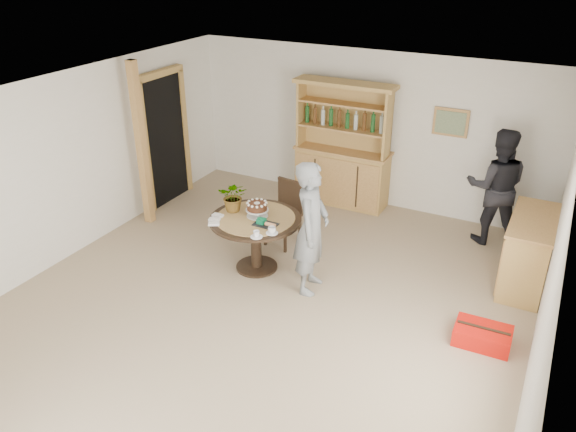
{
  "coord_description": "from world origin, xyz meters",
  "views": [
    {
      "loc": [
        2.87,
        -4.81,
        4.03
      ],
      "look_at": [
        0.12,
        0.48,
        1.05
      ],
      "focal_mm": 35.0,
      "sensor_mm": 36.0,
      "label": 1
    }
  ],
  "objects_px": {
    "sideboard": "(528,252)",
    "hutch": "(342,164)",
    "dining_chair": "(286,209)",
    "adult_person": "(496,187)",
    "red_suitcase": "(482,336)",
    "dining_table": "(256,228)",
    "teen_boy": "(311,228)"
  },
  "relations": [
    {
      "from": "sideboard",
      "to": "hutch",
      "type": "bearing_deg",
      "value": 157.79
    },
    {
      "from": "dining_chair",
      "to": "adult_person",
      "type": "distance_m",
      "value": 2.99
    },
    {
      "from": "sideboard",
      "to": "adult_person",
      "type": "distance_m",
      "value": 1.23
    },
    {
      "from": "hutch",
      "to": "red_suitcase",
      "type": "distance_m",
      "value": 3.94
    },
    {
      "from": "hutch",
      "to": "dining_chair",
      "type": "relative_size",
      "value": 2.16
    },
    {
      "from": "dining_table",
      "to": "dining_chair",
      "type": "distance_m",
      "value": 0.83
    },
    {
      "from": "dining_chair",
      "to": "teen_boy",
      "type": "xyz_separation_m",
      "value": [
        0.84,
        -0.93,
        0.32
      ]
    },
    {
      "from": "red_suitcase",
      "to": "teen_boy",
      "type": "bearing_deg",
      "value": 174.92
    },
    {
      "from": "dining_table",
      "to": "teen_boy",
      "type": "bearing_deg",
      "value": -6.71
    },
    {
      "from": "sideboard",
      "to": "dining_table",
      "type": "relative_size",
      "value": 1.05
    },
    {
      "from": "teen_boy",
      "to": "adult_person",
      "type": "height_order",
      "value": "adult_person"
    },
    {
      "from": "dining_table",
      "to": "dining_chair",
      "type": "relative_size",
      "value": 1.27
    },
    {
      "from": "hutch",
      "to": "adult_person",
      "type": "height_order",
      "value": "hutch"
    },
    {
      "from": "adult_person",
      "to": "red_suitcase",
      "type": "height_order",
      "value": "adult_person"
    },
    {
      "from": "teen_boy",
      "to": "red_suitcase",
      "type": "height_order",
      "value": "teen_boy"
    },
    {
      "from": "dining_chair",
      "to": "adult_person",
      "type": "height_order",
      "value": "adult_person"
    },
    {
      "from": "dining_table",
      "to": "teen_boy",
      "type": "distance_m",
      "value": 0.89
    },
    {
      "from": "hutch",
      "to": "adult_person",
      "type": "relative_size",
      "value": 1.19
    },
    {
      "from": "hutch",
      "to": "dining_chair",
      "type": "xyz_separation_m",
      "value": [
        -0.19,
        -1.65,
        -0.15
      ]
    },
    {
      "from": "adult_person",
      "to": "dining_chair",
      "type": "bearing_deg",
      "value": 14.86
    },
    {
      "from": "sideboard",
      "to": "adult_person",
      "type": "bearing_deg",
      "value": 121.22
    },
    {
      "from": "sideboard",
      "to": "adult_person",
      "type": "xyz_separation_m",
      "value": [
        -0.61,
        1.0,
        0.38
      ]
    },
    {
      "from": "dining_table",
      "to": "red_suitcase",
      "type": "xyz_separation_m",
      "value": [
        3.0,
        -0.22,
        -0.5
      ]
    },
    {
      "from": "hutch",
      "to": "sideboard",
      "type": "distance_m",
      "value": 3.29
    },
    {
      "from": "dining_chair",
      "to": "hutch",
      "type": "bearing_deg",
      "value": 92.29
    },
    {
      "from": "dining_table",
      "to": "teen_boy",
      "type": "relative_size",
      "value": 0.7
    },
    {
      "from": "hutch",
      "to": "red_suitcase",
      "type": "relative_size",
      "value": 3.33
    },
    {
      "from": "hutch",
      "to": "dining_table",
      "type": "height_order",
      "value": "hutch"
    },
    {
      "from": "teen_boy",
      "to": "red_suitcase",
      "type": "bearing_deg",
      "value": -102.86
    },
    {
      "from": "sideboard",
      "to": "teen_boy",
      "type": "xyz_separation_m",
      "value": [
        -2.39,
        -1.34,
        0.38
      ]
    },
    {
      "from": "teen_boy",
      "to": "adult_person",
      "type": "bearing_deg",
      "value": -46.89
    },
    {
      "from": "hutch",
      "to": "dining_chair",
      "type": "bearing_deg",
      "value": -96.48
    }
  ]
}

